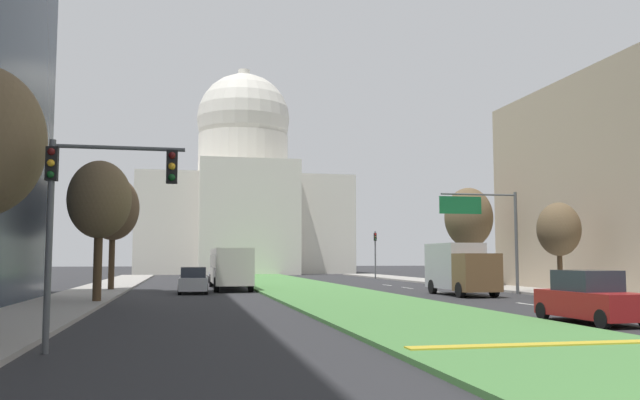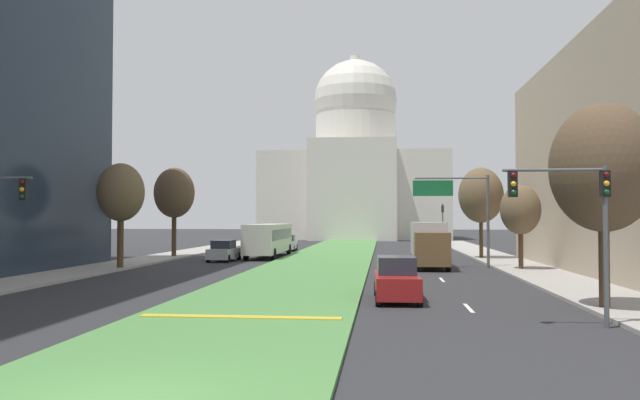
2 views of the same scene
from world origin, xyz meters
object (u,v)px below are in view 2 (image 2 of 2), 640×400
(street_tree_left_mid, at_px, (121,193))
(traffic_light_far_right, at_px, (443,219))
(street_tree_left_far, at_px, (174,193))
(sedan_lead_stopped, at_px, (397,280))
(capitol_building, at_px, (355,169))
(street_tree_right_near, at_px, (603,168))
(street_tree_right_mid, at_px, (520,210))
(overhead_guide_sign, at_px, (460,202))
(traffic_light_near_right, at_px, (578,209))
(city_bus, at_px, (269,237))
(box_truck_delivery, at_px, (429,244))
(sedan_midblock, at_px, (224,251))
(street_tree_right_far, at_px, (481,195))
(sedan_distant, at_px, (287,243))

(street_tree_left_mid, bearing_deg, traffic_light_far_right, 54.51)
(street_tree_left_far, bearing_deg, sedan_lead_stopped, -54.16)
(capitol_building, xyz_separation_m, street_tree_right_near, (13.13, -81.26, -6.46))
(street_tree_right_mid, xyz_separation_m, street_tree_left_far, (-27.42, 10.68, 1.66))
(overhead_guide_sign, distance_m, street_tree_left_mid, 23.39)
(traffic_light_near_right, distance_m, city_bus, 37.42)
(overhead_guide_sign, height_order, sedan_lead_stopped, overhead_guide_sign)
(box_truck_delivery, xyz_separation_m, city_bus, (-13.36, 10.67, 0.09))
(street_tree_left_mid, bearing_deg, sedan_midblock, 60.99)
(box_truck_delivery, bearing_deg, street_tree_right_far, 62.46)
(traffic_light_far_right, relative_size, street_tree_right_near, 0.66)
(street_tree_right_near, bearing_deg, street_tree_left_mid, 148.84)
(street_tree_left_mid, height_order, street_tree_left_far, street_tree_left_far)
(street_tree_right_mid, relative_size, sedan_distant, 1.30)
(street_tree_left_mid, bearing_deg, sedan_lead_stopped, -36.82)
(street_tree_right_far, bearing_deg, street_tree_right_near, -89.79)
(capitol_building, height_order, traffic_light_far_right, capitol_building)
(overhead_guide_sign, bearing_deg, traffic_light_near_right, -87.83)
(traffic_light_far_right, height_order, street_tree_right_near, street_tree_right_near)
(street_tree_right_mid, bearing_deg, overhead_guide_sign, 151.85)
(overhead_guide_sign, bearing_deg, street_tree_left_far, 159.85)
(capitol_building, distance_m, traffic_light_far_right, 34.04)
(sedan_midblock, relative_size, box_truck_delivery, 0.66)
(sedan_distant, bearing_deg, traffic_light_near_right, -69.68)
(capitol_building, xyz_separation_m, sedan_distant, (-5.43, -40.60, -11.06))
(city_bus, bearing_deg, street_tree_right_near, -58.12)
(capitol_building, xyz_separation_m, sedan_midblock, (-8.06, -56.75, -11.06))
(overhead_guide_sign, xyz_separation_m, sedan_lead_stopped, (-4.78, -17.50, -3.77))
(street_tree_left_mid, xyz_separation_m, sedan_lead_stopped, (18.29, -13.69, -4.33))
(sedan_distant, height_order, city_bus, city_bus)
(traffic_light_near_right, relative_size, traffic_light_far_right, 1.00)
(sedan_midblock, bearing_deg, box_truck_delivery, -18.69)
(street_tree_right_far, bearing_deg, traffic_light_far_right, 92.98)
(sedan_lead_stopped, bearing_deg, traffic_light_near_right, -46.05)
(traffic_light_near_right, distance_m, street_tree_left_mid, 30.97)
(street_tree_left_mid, relative_size, street_tree_left_far, 0.91)
(street_tree_right_near, relative_size, sedan_lead_stopped, 1.79)
(traffic_light_near_right, relative_size, street_tree_right_near, 0.66)
(street_tree_right_near, height_order, street_tree_left_far, street_tree_left_far)
(street_tree_right_mid, height_order, street_tree_right_far, street_tree_right_far)
(street_tree_right_mid, height_order, street_tree_left_far, street_tree_left_far)
(street_tree_right_mid, height_order, sedan_lead_stopped, street_tree_right_mid)
(traffic_light_far_right, xyz_separation_m, box_truck_delivery, (-3.89, -31.45, -1.64))
(traffic_light_near_right, xyz_separation_m, overhead_guide_sign, (-0.89, 23.39, 0.84))
(traffic_light_near_right, bearing_deg, street_tree_left_mid, 140.75)
(overhead_guide_sign, height_order, street_tree_right_near, street_tree_right_near)
(street_tree_left_mid, xyz_separation_m, sedan_distant, (7.48, 24.91, -4.40))
(traffic_light_near_right, xyz_separation_m, street_tree_right_near, (2.09, 3.82, 1.60))
(traffic_light_near_right, distance_m, box_truck_delivery, 23.20)
(sedan_lead_stopped, bearing_deg, box_truck_delivery, 81.25)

